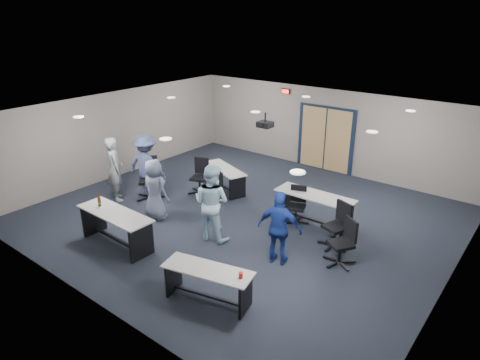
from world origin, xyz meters
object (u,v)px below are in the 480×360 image
Objects in this scene: table_front_left at (115,223)px; chair_back_b at (213,188)px; person_back at (146,166)px; person_gray at (115,169)px; table_back_right at (314,204)px; chair_loose_right at (341,242)px; table_front_right at (208,279)px; table_back_left at (225,175)px; chair_back_a at (199,177)px; person_navy at (280,228)px; chair_loose_left at (149,179)px; chair_back_c at (296,206)px; person_lightblue at (212,202)px; chair_back_d at (335,226)px; person_plaid at (155,189)px.

chair_back_b is at bearing 86.74° from table_front_left.
person_gray is at bearing 42.06° from person_back.
chair_loose_right reaches higher than table_back_right.
table_front_right is 4.31m from chair_back_b.
chair_loose_right reaches higher than table_back_left.
chair_back_a reaches higher than table_front_right.
table_front_right is 5.04m from chair_back_a.
chair_loose_left is at bearing -19.95° from person_navy.
table_front_left is at bearing -67.15° from table_back_left.
person_back reaches higher than chair_back_a.
chair_loose_left is 5.77m from chair_loose_right.
chair_back_c is 1.99m from chair_loose_right.
table_front_left is 1.11× the size of person_back.
chair_back_c is at bearing -130.52° from person_lightblue.
chair_back_d is (4.49, -0.35, 0.01)m from chair_back_a.
person_gray is (-6.04, -1.39, 0.39)m from chair_back_d.
table_back_left is 0.99m from chair_back_b.
person_back is (-5.95, -0.10, 0.40)m from chair_loose_right.
person_plaid is (-4.69, -0.92, 0.28)m from chair_loose_right.
person_plaid is at bearing 139.42° from table_front_right.
chair_back_a is 2.37m from person_gray.
person_gray reaches higher than table_back_left.
chair_back_d is 4.55m from person_plaid.
chair_loose_right is (0.41, -0.58, -0.02)m from chair_back_d.
chair_back_c reaches higher than table_back_left.
table_back_right is 1.93× the size of chair_back_a.
person_gray is at bearing 146.88° from table_front_right.
chair_back_c is at bearing -178.05° from person_back.
person_lightblue reaches higher than chair_back_b.
chair_back_d is at bearing -128.92° from person_navy.
chair_loose_left is 4.75m from person_navy.
chair_back_c reaches higher than chair_back_b.
chair_back_b is 0.77× the size of chair_loose_left.
chair_loose_left is at bearing -36.14° from person_plaid.
person_lightblue is at bearing 153.83° from person_back.
chair_back_d is at bearing -158.64° from person_lightblue.
table_front_left is at bearing 99.69° from person_plaid.
chair_back_b is 4.17m from chair_loose_right.
table_back_left is 0.98× the size of person_lightblue.
table_back_left is at bearing 113.22° from table_front_right.
chair_back_b is at bearing -58.08° from person_lightblue.
chair_loose_right is at bearing -51.28° from chair_back_c.
table_back_left is 1.10× the size of person_navy.
person_plaid reaches higher than table_back_right.
chair_back_d reaches higher than table_front_right.
person_gray reaches higher than chair_back_a.
person_gray is 1.12× the size of person_navy.
table_front_left is at bearing -68.06° from chair_back_b.
person_back is (-1.26, 0.82, 0.12)m from person_plaid.
person_lightblue reaches higher than table_back_left.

